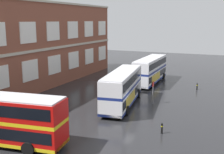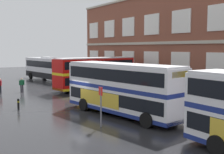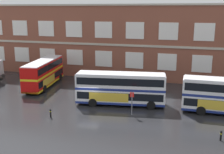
{
  "view_description": "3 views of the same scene",
  "coord_description": "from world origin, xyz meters",
  "px_view_note": "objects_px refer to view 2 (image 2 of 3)",
  "views": [
    {
      "loc": [
        -26.15,
        -10.59,
        9.95
      ],
      "look_at": [
        2.8,
        2.29,
        3.5
      ],
      "focal_mm": 44.98,
      "sensor_mm": 36.0,
      "label": 1
    },
    {
      "loc": [
        22.36,
        -11.31,
        5.28
      ],
      "look_at": [
        -0.16,
        2.73,
        2.63
      ],
      "focal_mm": 46.88,
      "sensor_mm": 36.0,
      "label": 2
    },
    {
      "loc": [
        12.17,
        -31.47,
        11.8
      ],
      "look_at": [
        1.79,
        3.52,
        2.96
      ],
      "focal_mm": 45.22,
      "sensor_mm": 36.0,
      "label": 3
    }
  ],
  "objects_px": {
    "second_passenger": "(0,85)",
    "double_decker_middle": "(122,88)",
    "touring_coach": "(48,68)",
    "safety_bollard_east": "(18,104)",
    "bus_stand_flag": "(101,103)",
    "waiting_passenger": "(22,84)",
    "double_decker_near": "(96,73)"
  },
  "relations": [
    {
      "from": "second_passenger",
      "to": "double_decker_middle",
      "type": "bearing_deg",
      "value": 18.43
    },
    {
      "from": "touring_coach",
      "to": "safety_bollard_east",
      "type": "relative_size",
      "value": 12.89
    },
    {
      "from": "double_decker_middle",
      "to": "bus_stand_flag",
      "type": "distance_m",
      "value": 3.81
    },
    {
      "from": "bus_stand_flag",
      "to": "safety_bollard_east",
      "type": "relative_size",
      "value": 2.84
    },
    {
      "from": "waiting_passenger",
      "to": "safety_bollard_east",
      "type": "xyz_separation_m",
      "value": [
        10.0,
        -2.96,
        -0.44
      ]
    },
    {
      "from": "touring_coach",
      "to": "bus_stand_flag",
      "type": "distance_m",
      "value": 30.4
    },
    {
      "from": "waiting_passenger",
      "to": "second_passenger",
      "type": "height_order",
      "value": "same"
    },
    {
      "from": "double_decker_near",
      "to": "touring_coach",
      "type": "relative_size",
      "value": 0.92
    },
    {
      "from": "waiting_passenger",
      "to": "bus_stand_flag",
      "type": "height_order",
      "value": "bus_stand_flag"
    },
    {
      "from": "double_decker_near",
      "to": "waiting_passenger",
      "type": "height_order",
      "value": "double_decker_near"
    },
    {
      "from": "touring_coach",
      "to": "double_decker_near",
      "type": "bearing_deg",
      "value": 5.46
    },
    {
      "from": "double_decker_middle",
      "to": "bus_stand_flag",
      "type": "bearing_deg",
      "value": -55.17
    },
    {
      "from": "waiting_passenger",
      "to": "safety_bollard_east",
      "type": "bearing_deg",
      "value": -16.48
    },
    {
      "from": "double_decker_middle",
      "to": "waiting_passenger",
      "type": "xyz_separation_m",
      "value": [
        -16.38,
        -3.41,
        -1.22
      ]
    },
    {
      "from": "double_decker_near",
      "to": "bus_stand_flag",
      "type": "bearing_deg",
      "value": -27.62
    },
    {
      "from": "waiting_passenger",
      "to": "safety_bollard_east",
      "type": "height_order",
      "value": "waiting_passenger"
    },
    {
      "from": "safety_bollard_east",
      "to": "touring_coach",
      "type": "bearing_deg",
      "value": 154.02
    },
    {
      "from": "second_passenger",
      "to": "safety_bollard_east",
      "type": "bearing_deg",
      "value": -3.5
    },
    {
      "from": "safety_bollard_east",
      "to": "double_decker_near",
      "type": "bearing_deg",
      "value": 122.35
    },
    {
      "from": "safety_bollard_east",
      "to": "bus_stand_flag",
      "type": "bearing_deg",
      "value": 20.96
    },
    {
      "from": "second_passenger",
      "to": "safety_bollard_east",
      "type": "relative_size",
      "value": 1.79
    },
    {
      "from": "double_decker_middle",
      "to": "waiting_passenger",
      "type": "bearing_deg",
      "value": -168.23
    },
    {
      "from": "touring_coach",
      "to": "second_passenger",
      "type": "xyz_separation_m",
      "value": [
        10.29,
        -9.6,
        -0.98
      ]
    },
    {
      "from": "double_decker_middle",
      "to": "safety_bollard_east",
      "type": "height_order",
      "value": "double_decker_middle"
    },
    {
      "from": "second_passenger",
      "to": "bus_stand_flag",
      "type": "distance_m",
      "value": 19.49
    },
    {
      "from": "double_decker_middle",
      "to": "double_decker_near",
      "type": "bearing_deg",
      "value": 159.23
    },
    {
      "from": "double_decker_near",
      "to": "waiting_passenger",
      "type": "distance_m",
      "value": 9.1
    },
    {
      "from": "waiting_passenger",
      "to": "safety_bollard_east",
      "type": "relative_size",
      "value": 1.79
    },
    {
      "from": "double_decker_near",
      "to": "second_passenger",
      "type": "distance_m",
      "value": 11.5
    },
    {
      "from": "second_passenger",
      "to": "double_decker_near",
      "type": "bearing_deg",
      "value": 72.53
    },
    {
      "from": "double_decker_near",
      "to": "touring_coach",
      "type": "height_order",
      "value": "double_decker_near"
    },
    {
      "from": "double_decker_near",
      "to": "touring_coach",
      "type": "bearing_deg",
      "value": -174.54
    }
  ]
}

